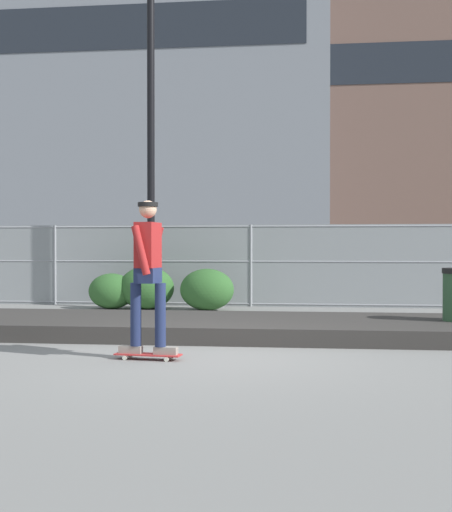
{
  "coord_description": "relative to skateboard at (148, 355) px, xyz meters",
  "views": [
    {
      "loc": [
        1.32,
        -8.46,
        1.34
      ],
      "look_at": [
        0.01,
        2.43,
        1.2
      ],
      "focal_mm": 48.84,
      "sensor_mm": 36.0,
      "label": 1
    }
  ],
  "objects": [
    {
      "name": "shrub_center",
      "position": [
        -1.59,
        6.59,
        0.41
      ],
      "size": [
        1.2,
        0.98,
        0.92
      ],
      "color": "#2D5B28",
      "rests_on": "ground_plane"
    },
    {
      "name": "parked_car_near",
      "position": [
        -4.98,
        10.03,
        0.78
      ],
      "size": [
        4.52,
        2.19,
        1.66
      ],
      "color": "silver",
      "rests_on": "ground_plane"
    },
    {
      "name": "chain_fence",
      "position": [
        0.59,
        7.56,
        0.87
      ],
      "size": [
        18.44,
        0.06,
        1.85
      ],
      "color": "gray",
      "rests_on": "ground_plane"
    },
    {
      "name": "shrub_left",
      "position": [
        -2.35,
        6.56,
        0.33
      ],
      "size": [
        1.0,
        0.82,
        0.77
      ],
      "color": "#2D5B28",
      "rests_on": "ground_plane"
    },
    {
      "name": "street_lamp",
      "position": [
        -1.48,
        6.57,
        4.7
      ],
      "size": [
        0.44,
        0.44,
        7.78
      ],
      "color": "black",
      "rests_on": "ground_plane"
    },
    {
      "name": "ground_plane",
      "position": [
        0.59,
        0.36,
        -0.06
      ],
      "size": [
        120.0,
        120.0,
        0.0
      ],
      "primitive_type": "plane",
      "color": "slate"
    },
    {
      "name": "parked_car_mid",
      "position": [
        1.43,
        9.89,
        0.78
      ],
      "size": [
        4.48,
        2.1,
        1.66
      ],
      "color": "black",
      "rests_on": "ground_plane"
    },
    {
      "name": "skateboard",
      "position": [
        0.0,
        0.0,
        0.0
      ],
      "size": [
        0.82,
        0.29,
        0.07
      ],
      "color": "#B22D2D",
      "rests_on": "ground_plane"
    },
    {
      "name": "gravel_berm",
      "position": [
        0.59,
        2.49,
        0.06
      ],
      "size": [
        14.67,
        2.61,
        0.24
      ],
      "primitive_type": "cube",
      "color": "#33302D",
      "rests_on": "ground_plane"
    },
    {
      "name": "skater",
      "position": [
        -0.0,
        -0.0,
        1.06
      ],
      "size": [
        0.73,
        0.6,
        1.83
      ],
      "color": "gray",
      "rests_on": "skateboard"
    },
    {
      "name": "library_building",
      "position": [
        -12.89,
        34.94,
        10.94
      ],
      "size": [
        31.77,
        10.15,
        21.99
      ],
      "color": "slate",
      "rests_on": "ground_plane"
    },
    {
      "name": "shrub_right",
      "position": [
        -0.25,
        6.46,
        0.39
      ],
      "size": [
        1.15,
        0.94,
        0.89
      ],
      "color": "#2D5B28",
      "rests_on": "ground_plane"
    }
  ]
}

